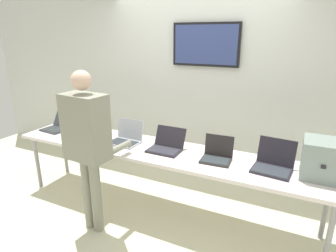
{
  "coord_description": "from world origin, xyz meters",
  "views": [
    {
      "loc": [
        1.37,
        -2.63,
        2.03
      ],
      "look_at": [
        0.08,
        0.06,
        1.05
      ],
      "focal_mm": 30.1,
      "sensor_mm": 36.0,
      "label": 1
    }
  ],
  "objects_px": {
    "laptop_station_1": "(90,131)",
    "laptop_station_2": "(126,138)",
    "equipment_box": "(323,159)",
    "laptop_station_0": "(58,125)",
    "person": "(87,139)",
    "laptop_station_3": "(166,145)",
    "workbench": "(160,153)",
    "laptop_station_5": "(273,163)",
    "laptop_station_4": "(217,155)"
  },
  "relations": [
    {
      "from": "workbench",
      "to": "laptop_station_3",
      "type": "bearing_deg",
      "value": 22.11
    },
    {
      "from": "laptop_station_3",
      "to": "laptop_station_5",
      "type": "distance_m",
      "value": 1.15
    },
    {
      "from": "workbench",
      "to": "laptop_station_3",
      "type": "height_order",
      "value": "laptop_station_3"
    },
    {
      "from": "laptop_station_3",
      "to": "laptop_station_5",
      "type": "relative_size",
      "value": 0.95
    },
    {
      "from": "workbench",
      "to": "laptop_station_2",
      "type": "relative_size",
      "value": 10.04
    },
    {
      "from": "laptop_station_4",
      "to": "equipment_box",
      "type": "bearing_deg",
      "value": 3.36
    },
    {
      "from": "laptop_station_0",
      "to": "laptop_station_3",
      "type": "bearing_deg",
      "value": -0.24
    },
    {
      "from": "laptop_station_1",
      "to": "laptop_station_4",
      "type": "xyz_separation_m",
      "value": [
        1.69,
        -0.02,
        -0.0
      ]
    },
    {
      "from": "laptop_station_1",
      "to": "laptop_station_3",
      "type": "bearing_deg",
      "value": -0.58
    },
    {
      "from": "laptop_station_5",
      "to": "person",
      "type": "distance_m",
      "value": 1.84
    },
    {
      "from": "laptop_station_2",
      "to": "laptop_station_4",
      "type": "bearing_deg",
      "value": -0.68
    },
    {
      "from": "laptop_station_1",
      "to": "person",
      "type": "height_order",
      "value": "person"
    },
    {
      "from": "laptop_station_0",
      "to": "laptop_station_1",
      "type": "bearing_deg",
      "value": 0.4
    },
    {
      "from": "workbench",
      "to": "laptop_station_5",
      "type": "bearing_deg",
      "value": 1.96
    },
    {
      "from": "laptop_station_1",
      "to": "laptop_station_2",
      "type": "xyz_separation_m",
      "value": [
        0.56,
        -0.01,
        0.0
      ]
    },
    {
      "from": "laptop_station_5",
      "to": "laptop_station_2",
      "type": "bearing_deg",
      "value": -179.64
    },
    {
      "from": "workbench",
      "to": "laptop_station_1",
      "type": "relative_size",
      "value": 10.14
    },
    {
      "from": "equipment_box",
      "to": "laptop_station_0",
      "type": "distance_m",
      "value": 3.23
    },
    {
      "from": "laptop_station_0",
      "to": "person",
      "type": "height_order",
      "value": "person"
    },
    {
      "from": "equipment_box",
      "to": "laptop_station_2",
      "type": "xyz_separation_m",
      "value": [
        -2.1,
        -0.04,
        -0.12
      ]
    },
    {
      "from": "laptop_station_1",
      "to": "person",
      "type": "xyz_separation_m",
      "value": [
        0.55,
        -0.66,
        0.21
      ]
    },
    {
      "from": "laptop_station_0",
      "to": "laptop_station_4",
      "type": "height_order",
      "value": "laptop_station_4"
    },
    {
      "from": "laptop_station_0",
      "to": "laptop_station_2",
      "type": "relative_size",
      "value": 1.04
    },
    {
      "from": "laptop_station_4",
      "to": "laptop_station_2",
      "type": "bearing_deg",
      "value": 179.32
    },
    {
      "from": "laptop_station_1",
      "to": "workbench",
      "type": "bearing_deg",
      "value": -2.25
    },
    {
      "from": "person",
      "to": "laptop_station_4",
      "type": "bearing_deg",
      "value": 29.08
    },
    {
      "from": "laptop_station_3",
      "to": "laptop_station_4",
      "type": "relative_size",
      "value": 1.17
    },
    {
      "from": "laptop_station_2",
      "to": "laptop_station_3",
      "type": "height_order",
      "value": "laptop_station_2"
    },
    {
      "from": "laptop_station_3",
      "to": "laptop_station_2",
      "type": "bearing_deg",
      "value": 179.8
    },
    {
      "from": "laptop_station_0",
      "to": "laptop_station_3",
      "type": "relative_size",
      "value": 1.04
    },
    {
      "from": "laptop_station_1",
      "to": "laptop_station_5",
      "type": "bearing_deg",
      "value": 0.03
    },
    {
      "from": "person",
      "to": "laptop_station_2",
      "type": "bearing_deg",
      "value": 88.82
    },
    {
      "from": "laptop_station_2",
      "to": "laptop_station_5",
      "type": "bearing_deg",
      "value": 0.36
    },
    {
      "from": "workbench",
      "to": "laptop_station_0",
      "type": "bearing_deg",
      "value": 178.69
    },
    {
      "from": "workbench",
      "to": "laptop_station_4",
      "type": "relative_size",
      "value": 11.73
    },
    {
      "from": "person",
      "to": "laptop_station_3",
      "type": "bearing_deg",
      "value": 49.55
    },
    {
      "from": "laptop_station_0",
      "to": "laptop_station_3",
      "type": "distance_m",
      "value": 1.67
    },
    {
      "from": "laptop_station_1",
      "to": "laptop_station_5",
      "type": "distance_m",
      "value": 2.25
    },
    {
      "from": "laptop_station_0",
      "to": "laptop_station_5",
      "type": "relative_size",
      "value": 0.99
    },
    {
      "from": "workbench",
      "to": "person",
      "type": "height_order",
      "value": "person"
    },
    {
      "from": "laptop_station_3",
      "to": "laptop_station_4",
      "type": "distance_m",
      "value": 0.59
    },
    {
      "from": "laptop_station_3",
      "to": "equipment_box",
      "type": "bearing_deg",
      "value": 1.65
    },
    {
      "from": "equipment_box",
      "to": "laptop_station_5",
      "type": "height_order",
      "value": "equipment_box"
    },
    {
      "from": "laptop_station_4",
      "to": "laptop_station_3",
      "type": "bearing_deg",
      "value": 178.87
    },
    {
      "from": "laptop_station_2",
      "to": "laptop_station_5",
      "type": "xyz_separation_m",
      "value": [
        1.69,
        0.01,
        0.0
      ]
    },
    {
      "from": "laptop_station_1",
      "to": "laptop_station_3",
      "type": "height_order",
      "value": "laptop_station_1"
    },
    {
      "from": "workbench",
      "to": "laptop_station_4",
      "type": "bearing_deg",
      "value": 1.52
    },
    {
      "from": "laptop_station_2",
      "to": "person",
      "type": "relative_size",
      "value": 0.21
    },
    {
      "from": "laptop_station_0",
      "to": "laptop_station_1",
      "type": "relative_size",
      "value": 1.05
    },
    {
      "from": "laptop_station_4",
      "to": "laptop_station_0",
      "type": "bearing_deg",
      "value": 179.52
    }
  ]
}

